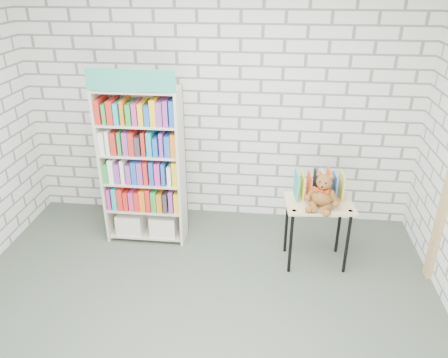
# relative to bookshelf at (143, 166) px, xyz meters

# --- Properties ---
(ground) EXTENTS (4.50, 4.50, 0.00)m
(ground) POSITION_rel_bookshelf_xyz_m (0.75, -1.36, -0.89)
(ground) COLOR #465144
(ground) RESTS_ON ground
(room_shell) EXTENTS (4.52, 4.02, 2.81)m
(room_shell) POSITION_rel_bookshelf_xyz_m (0.75, -1.36, 0.90)
(room_shell) COLOR silver
(room_shell) RESTS_ON ground
(bookshelf) EXTENTS (0.87, 0.34, 1.94)m
(bookshelf) POSITION_rel_bookshelf_xyz_m (0.00, 0.00, 0.00)
(bookshelf) COLOR beige
(bookshelf) RESTS_ON ground
(display_table) EXTENTS (0.70, 0.52, 0.71)m
(display_table) POSITION_rel_bookshelf_xyz_m (1.85, -0.29, -0.28)
(display_table) COLOR #DBBD83
(display_table) RESTS_ON ground
(table_books) EXTENTS (0.48, 0.25, 0.27)m
(table_books) POSITION_rel_bookshelf_xyz_m (1.84, -0.18, -0.04)
(table_books) COLOR teal
(table_books) RESTS_ON display_table
(teddy_bear) EXTENTS (0.33, 0.32, 0.36)m
(teddy_bear) POSITION_rel_bookshelf_xyz_m (1.86, -0.39, -0.04)
(teddy_bear) COLOR brown
(teddy_bear) RESTS_ON display_table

